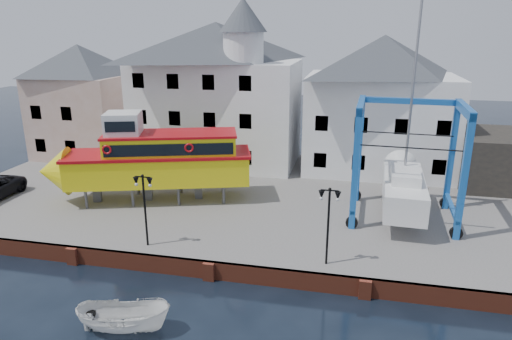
# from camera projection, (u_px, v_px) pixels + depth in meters

# --- Properties ---
(ground) EXTENTS (140.00, 140.00, 0.00)m
(ground) POSITION_uv_depth(u_px,v_px,m) (210.00, 279.00, 24.12)
(ground) COLOR black
(ground) RESTS_ON ground
(hardstanding) EXTENTS (44.00, 22.00, 1.00)m
(hardstanding) POSITION_uv_depth(u_px,v_px,m) (254.00, 198.00, 34.23)
(hardstanding) COLOR #5F5E5B
(hardstanding) RESTS_ON ground
(quay_wall) EXTENTS (44.00, 0.47, 1.00)m
(quay_wall) POSITION_uv_depth(u_px,v_px,m) (210.00, 270.00, 24.07)
(quay_wall) COLOR brown
(quay_wall) RESTS_ON ground
(building_pink) EXTENTS (8.00, 7.00, 10.30)m
(building_pink) POSITION_uv_depth(u_px,v_px,m) (83.00, 101.00, 42.72)
(building_pink) COLOR tan
(building_pink) RESTS_ON hardstanding
(building_white_main) EXTENTS (14.00, 8.30, 14.00)m
(building_white_main) POSITION_uv_depth(u_px,v_px,m) (218.00, 92.00, 40.07)
(building_white_main) COLOR white
(building_white_main) RESTS_ON hardstanding
(building_white_right) EXTENTS (12.00, 8.00, 11.20)m
(building_white_right) POSITION_uv_depth(u_px,v_px,m) (380.00, 104.00, 38.04)
(building_white_right) COLOR white
(building_white_right) RESTS_ON hardstanding
(shed_dark) EXTENTS (8.00, 7.00, 4.00)m
(shed_dark) POSITION_uv_depth(u_px,v_px,m) (511.00, 159.00, 35.23)
(shed_dark) COLOR black
(shed_dark) RESTS_ON hardstanding
(lamp_post_left) EXTENTS (1.12, 0.32, 4.20)m
(lamp_post_left) POSITION_uv_depth(u_px,v_px,m) (144.00, 192.00, 24.81)
(lamp_post_left) COLOR black
(lamp_post_left) RESTS_ON hardstanding
(lamp_post_right) EXTENTS (1.12, 0.32, 4.20)m
(lamp_post_right) POSITION_uv_depth(u_px,v_px,m) (329.00, 207.00, 22.78)
(lamp_post_right) COLOR black
(lamp_post_right) RESTS_ON hardstanding
(tour_boat) EXTENTS (14.83, 7.62, 6.30)m
(tour_boat) POSITION_uv_depth(u_px,v_px,m) (147.00, 160.00, 31.65)
(tour_boat) COLOR #59595E
(tour_boat) RESTS_ON hardstanding
(travel_lift) EXTENTS (6.89, 9.56, 14.30)m
(travel_lift) POSITION_uv_depth(u_px,v_px,m) (403.00, 178.00, 29.57)
(travel_lift) COLOR #0F4C9D
(travel_lift) RESTS_ON hardstanding
(motorboat_a) EXTENTS (4.35, 2.27, 1.60)m
(motorboat_a) POSITION_uv_depth(u_px,v_px,m) (125.00, 331.00, 20.00)
(motorboat_a) COLOR white
(motorboat_a) RESTS_ON ground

